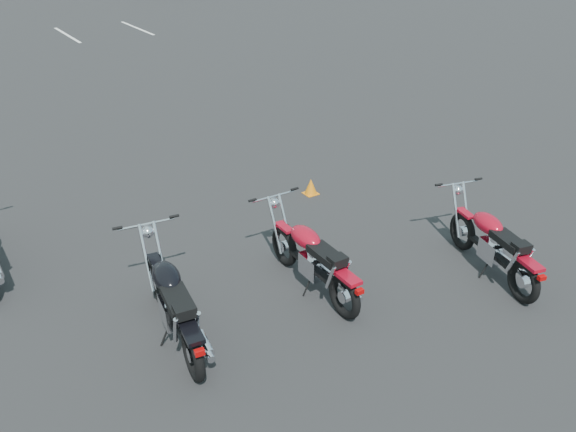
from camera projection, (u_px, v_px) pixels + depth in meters
ground at (300, 281)px, 7.47m from camera, size 120.00×120.00×0.00m
motorcycle_second_black at (174, 303)px, 6.27m from camera, size 0.81×2.10×1.03m
motorcycle_third_red at (313, 259)px, 7.11m from camera, size 0.78×2.01×0.98m
motorcycle_rear_red at (494, 245)px, 7.44m from camera, size 0.94×1.95×0.96m
training_cone_near at (311, 186)px, 9.76m from camera, size 0.23×0.23×0.28m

